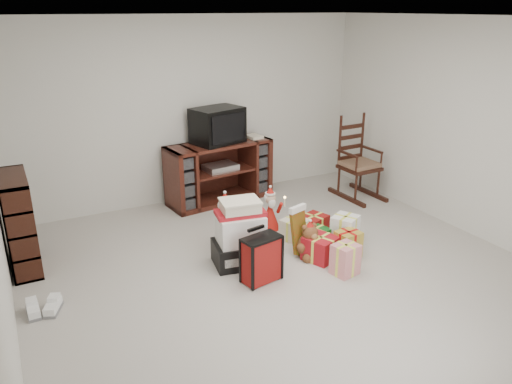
% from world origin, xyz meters
% --- Properties ---
extents(room, '(5.01, 5.01, 2.51)m').
position_xyz_m(room, '(0.00, 0.00, 1.25)').
color(room, beige).
rests_on(room, ground).
extents(tv_stand, '(1.52, 0.70, 0.84)m').
position_xyz_m(tv_stand, '(0.26, 2.21, 0.42)').
color(tv_stand, '#4A1C15').
rests_on(tv_stand, floor).
extents(bookshelf, '(0.27, 0.82, 1.00)m').
position_xyz_m(bookshelf, '(-2.33, 1.40, 0.48)').
color(bookshelf, black).
rests_on(bookshelf, floor).
extents(rocking_chair, '(0.52, 0.82, 1.21)m').
position_xyz_m(rocking_chair, '(2.08, 1.48, 0.41)').
color(rocking_chair, black).
rests_on(rocking_chair, floor).
extents(gift_pile, '(0.62, 0.50, 0.71)m').
position_xyz_m(gift_pile, '(-0.29, 0.39, 0.31)').
color(gift_pile, black).
rests_on(gift_pile, floor).
extents(red_suitcase, '(0.40, 0.26, 0.57)m').
position_xyz_m(red_suitcase, '(-0.27, -0.03, 0.25)').
color(red_suitcase, maroon).
rests_on(red_suitcase, floor).
extents(stocking, '(0.29, 0.19, 0.58)m').
position_xyz_m(stocking, '(0.36, 0.29, 0.29)').
color(stocking, '#0C6D16').
rests_on(stocking, floor).
extents(teddy_bear, '(0.26, 0.23, 0.39)m').
position_xyz_m(teddy_bear, '(0.43, 0.19, 0.17)').
color(teddy_bear, brown).
rests_on(teddy_bear, floor).
extents(santa_figurine, '(0.28, 0.27, 0.58)m').
position_xyz_m(santa_figurine, '(0.37, 0.96, 0.22)').
color(santa_figurine, '#AC1812').
rests_on(santa_figurine, floor).
extents(mrs_claus_figurine, '(0.31, 0.30, 0.64)m').
position_xyz_m(mrs_claus_figurine, '(-0.25, 0.88, 0.25)').
color(mrs_claus_figurine, '#AC1812').
rests_on(mrs_claus_figurine, floor).
extents(sneaker_pair, '(0.32, 0.28, 0.09)m').
position_xyz_m(sneaker_pair, '(-2.27, 0.38, 0.05)').
color(sneaker_pair, white).
rests_on(sneaker_pair, floor).
extents(gift_cluster, '(0.82, 1.19, 0.28)m').
position_xyz_m(gift_cluster, '(0.71, 0.25, 0.14)').
color(gift_cluster, '#A1121A').
rests_on(gift_cluster, floor).
extents(crt_television, '(0.75, 0.63, 0.48)m').
position_xyz_m(crt_television, '(0.25, 2.21, 1.08)').
color(crt_television, black).
rests_on(crt_television, tv_stand).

